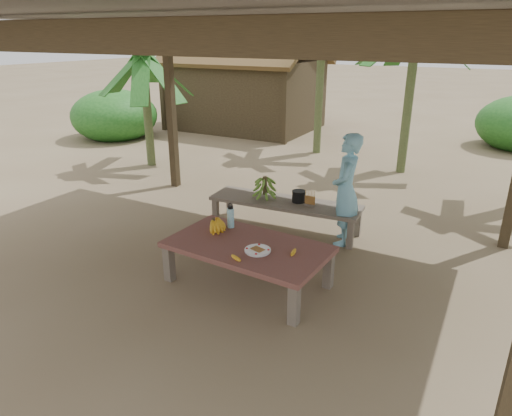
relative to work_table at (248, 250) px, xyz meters
The scene contains 17 objects.
ground 0.55m from the work_table, 133.83° to the left, with size 80.00×80.00×0.00m, color brown.
pavilion 2.37m from the work_table, 137.34° to the left, with size 6.60×5.60×2.95m.
work_table is the anchor object (origin of this frame).
bench 1.65m from the work_table, 100.38° to the left, with size 2.24×0.76×0.45m.
ripe_banana_bunch 0.59m from the work_table, 165.22° to the left, with size 0.28×0.24×0.17m, color yellow, non-canonical shape.
plate 0.24m from the work_table, 30.68° to the right, with size 0.29×0.29×0.04m.
loose_banana_front 0.40m from the work_table, 78.08° to the right, with size 0.04×0.15×0.04m, color yellow.
loose_banana_side 0.56m from the work_table, ahead, with size 0.04×0.15×0.04m, color yellow.
water_flask 0.57m from the work_table, 142.01° to the left, with size 0.09×0.09×0.32m.
green_banana_stalk 1.72m from the work_table, 111.10° to the left, with size 0.30×0.30×0.35m, color #598C2D, non-canonical shape.
cooking_pot 1.69m from the work_table, 93.81° to the left, with size 0.19×0.19×0.16m, color black.
skewer_rack 1.61m from the work_table, 86.61° to the left, with size 0.18×0.08×0.24m, color #A57F47, non-canonical shape.
woman 1.75m from the work_table, 69.74° to the left, with size 0.56×0.37×1.53m, color #6DB3CF.
hut 9.52m from the work_table, 119.86° to the left, with size 4.40×3.43×2.85m.
banana_plant_n 6.00m from the work_table, 84.40° to the left, with size 1.80×1.80×3.13m.
banana_plant_nw 6.90m from the work_table, 104.55° to the left, with size 1.80×1.80×3.27m.
banana_plant_w 5.86m from the work_table, 141.95° to the left, with size 1.80×1.80×2.53m.
Camera 1 is at (2.54, -4.27, 2.71)m, focal length 32.00 mm.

